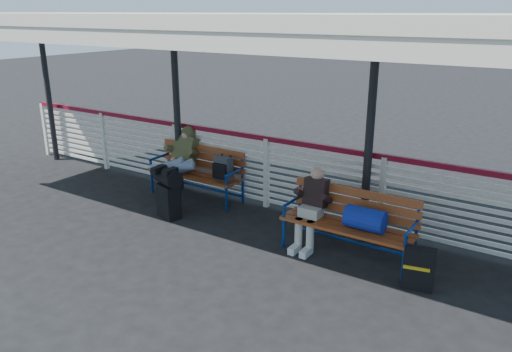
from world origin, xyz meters
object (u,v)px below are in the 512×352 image
Objects in this scene: luggage_stack at (168,190)px; bench_right at (356,218)px; bench_left at (204,168)px; traveler_man at (177,162)px; suitcase_side at (419,268)px; companion_person at (312,207)px.

bench_right is (3.06, 0.32, 0.12)m from luggage_stack.
traveler_man reaches higher than bench_left.
bench_left is 4.19m from suitcase_side.
suitcase_side is at bearing -8.18° from traveler_man.
suitcase_side is (4.01, 0.00, -0.20)m from luggage_stack.
companion_person is at bearing -6.80° from traveler_man.
bench_right reaches higher than luggage_stack.
bench_left is at bearing 111.70° from luggage_stack.
companion_person is (2.41, 0.30, 0.14)m from luggage_stack.
luggage_stack is 3.08m from bench_right.
bench_right is at bearing 1.50° from companion_person.
bench_right is 3.43m from traveler_man.
bench_right is 0.65m from companion_person.
companion_person is at bearing -178.50° from bench_right.
bench_left is 1.00× the size of bench_right.
luggage_stack is 0.73× the size of companion_person.
bench_right is at bearing 149.55° from suitcase_side.
traveler_man is at bearing 159.76° from suitcase_side.
traveler_man is at bearing 137.85° from luggage_stack.
companion_person is (2.76, -0.33, -0.12)m from traveler_man.
luggage_stack is 0.55× the size of traveler_man.
bench_left is 3.54× the size of suitcase_side.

